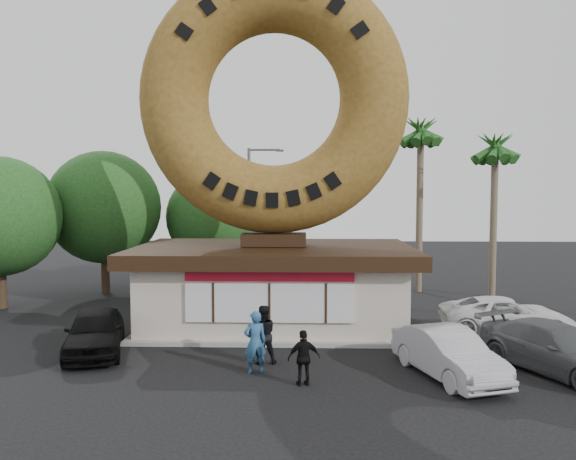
# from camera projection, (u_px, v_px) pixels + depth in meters

# --- Properties ---
(ground) EXTENTS (90.00, 90.00, 0.00)m
(ground) POSITION_uv_depth(u_px,v_px,m) (264.00, 372.00, 17.07)
(ground) COLOR black
(ground) RESTS_ON ground
(donut_shop) EXTENTS (11.20, 7.20, 3.80)m
(donut_shop) POSITION_uv_depth(u_px,v_px,m) (274.00, 283.00, 22.92)
(donut_shop) COLOR beige
(donut_shop) RESTS_ON ground
(giant_donut) EXTENTS (10.76, 2.74, 10.76)m
(giant_donut) POSITION_uv_depth(u_px,v_px,m) (274.00, 99.00, 22.42)
(giant_donut) COLOR olive
(giant_donut) RESTS_ON donut_shop
(tree_west) EXTENTS (6.00, 6.00, 7.65)m
(tree_west) POSITION_uv_depth(u_px,v_px,m) (104.00, 207.00, 29.99)
(tree_west) COLOR #473321
(tree_west) RESTS_ON ground
(tree_mid) EXTENTS (5.20, 5.20, 6.63)m
(tree_mid) POSITION_uv_depth(u_px,v_px,m) (212.00, 217.00, 31.87)
(tree_mid) COLOR #473321
(tree_mid) RESTS_ON ground
(palm_near) EXTENTS (2.60, 2.60, 9.75)m
(palm_near) POSITION_uv_depth(u_px,v_px,m) (421.00, 137.00, 30.23)
(palm_near) COLOR #726651
(palm_near) RESTS_ON ground
(palm_far) EXTENTS (2.60, 2.60, 8.75)m
(palm_far) POSITION_uv_depth(u_px,v_px,m) (495.00, 152.00, 28.69)
(palm_far) COLOR #726651
(palm_far) RESTS_ON ground
(street_lamp) EXTENTS (2.11, 0.20, 8.00)m
(street_lamp) POSITION_uv_depth(u_px,v_px,m) (252.00, 209.00, 32.77)
(street_lamp) COLOR #59595E
(street_lamp) RESTS_ON ground
(person_left) EXTENTS (0.80, 0.64, 1.90)m
(person_left) POSITION_uv_depth(u_px,v_px,m) (255.00, 342.00, 16.97)
(person_left) COLOR #26547E
(person_left) RESTS_ON ground
(person_center) EXTENTS (1.07, 0.93, 1.88)m
(person_center) POSITION_uv_depth(u_px,v_px,m) (263.00, 335.00, 17.89)
(person_center) COLOR black
(person_center) RESTS_ON ground
(person_right) EXTENTS (1.00, 0.59, 1.59)m
(person_right) POSITION_uv_depth(u_px,v_px,m) (304.00, 358.00, 15.90)
(person_right) COLOR black
(person_right) RESTS_ON ground
(car_black) EXTENTS (2.89, 4.77, 1.52)m
(car_black) POSITION_uv_depth(u_px,v_px,m) (95.00, 331.00, 19.04)
(car_black) COLOR black
(car_black) RESTS_ON ground
(car_silver) EXTENTS (2.82, 4.63, 1.44)m
(car_silver) POSITION_uv_depth(u_px,v_px,m) (448.00, 353.00, 16.58)
(car_silver) COLOR #A9A8AD
(car_silver) RESTS_ON ground
(car_grey) EXTENTS (4.20, 5.45, 1.47)m
(car_grey) POSITION_uv_depth(u_px,v_px,m) (556.00, 349.00, 17.03)
(car_grey) COLOR #535657
(car_grey) RESTS_ON ground
(car_white) EXTENTS (5.11, 2.58, 1.39)m
(car_white) POSITION_uv_depth(u_px,v_px,m) (506.00, 315.00, 21.79)
(car_white) COLOR silver
(car_white) RESTS_ON ground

